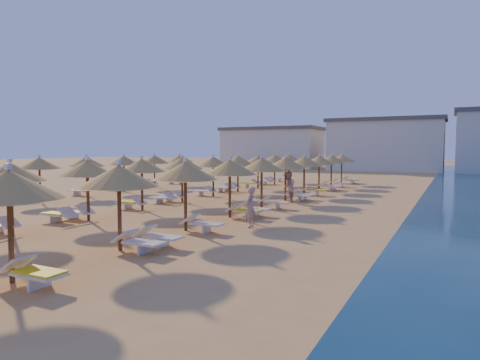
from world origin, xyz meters
The scene contains 8 objects.
ground centered at (0.00, 0.00, 0.00)m, with size 220.00×220.00×0.00m, color tan.
hotel_blocks centered at (3.87, 46.37, 3.70)m, with size 49.59×9.77×8.10m.
parasol_row_east centered at (3.01, 2.93, 2.16)m, with size 2.60×37.27×2.68m.
parasol_row_west centered at (-1.87, 2.93, 2.16)m, with size 2.60×37.27×2.68m.
parasol_row_inland centered at (-9.21, 2.93, 2.16)m, with size 2.60×23.40×2.68m.
loungers centered at (-1.22, 2.88, 0.34)m, with size 15.20×36.19×0.66m.
beachgoer_b centered at (3.54, 5.47, 0.88)m, with size 0.85×0.66×1.75m, color tan.
beachgoer_a centered at (4.87, -2.36, 0.78)m, with size 0.57×0.37×1.56m, color tan.
Camera 1 is at (11.80, -17.04, 2.99)m, focal length 32.00 mm.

